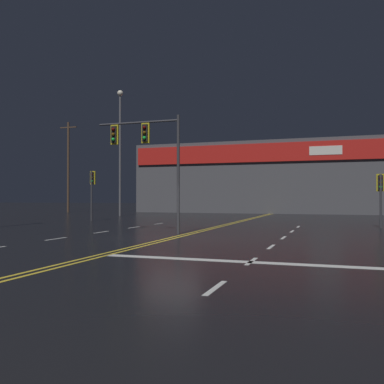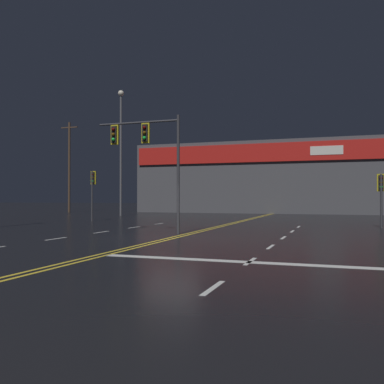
% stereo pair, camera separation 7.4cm
% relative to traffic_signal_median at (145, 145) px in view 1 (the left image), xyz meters
% --- Properties ---
extents(ground_plane, '(200.00, 200.00, 0.00)m').
position_rel_traffic_signal_median_xyz_m(ground_plane, '(2.21, -2.06, -4.33)').
color(ground_plane, black).
extents(road_markings, '(13.32, 60.00, 0.01)m').
position_rel_traffic_signal_median_xyz_m(road_markings, '(2.99, -3.02, -4.32)').
color(road_markings, gold).
rests_on(road_markings, ground).
extents(traffic_signal_median, '(4.34, 0.36, 5.68)m').
position_rel_traffic_signal_median_xyz_m(traffic_signal_median, '(0.00, 0.00, 0.00)').
color(traffic_signal_median, '#38383D').
rests_on(traffic_signal_median, ground).
extents(traffic_signal_corner_northwest, '(0.42, 0.36, 3.69)m').
position_rel_traffic_signal_median_xyz_m(traffic_signal_corner_northwest, '(-8.28, 8.48, -1.62)').
color(traffic_signal_corner_northwest, '#38383D').
rests_on(traffic_signal_corner_northwest, ground).
extents(traffic_signal_corner_northeast, '(0.42, 0.36, 3.07)m').
position_rel_traffic_signal_median_xyz_m(traffic_signal_corner_northeast, '(11.20, 7.35, -2.08)').
color(traffic_signal_corner_northeast, '#38383D').
rests_on(traffic_signal_corner_northeast, ground).
extents(streetlight_median_approach, '(0.56, 0.56, 11.88)m').
position_rel_traffic_signal_median_xyz_m(streetlight_median_approach, '(-10.57, 16.94, 3.02)').
color(streetlight_median_approach, '#59595E').
rests_on(streetlight_median_approach, ground).
extents(building_backdrop, '(31.61, 10.23, 7.88)m').
position_rel_traffic_signal_median_xyz_m(building_backdrop, '(2.22, 31.45, -0.37)').
color(building_backdrop, '#4C4C51').
rests_on(building_backdrop, ground).
extents(utility_pole_row, '(47.83, 0.26, 11.81)m').
position_rel_traffic_signal_median_xyz_m(utility_pole_row, '(3.10, 23.54, 1.48)').
color(utility_pole_row, '#4C3828').
rests_on(utility_pole_row, ground).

